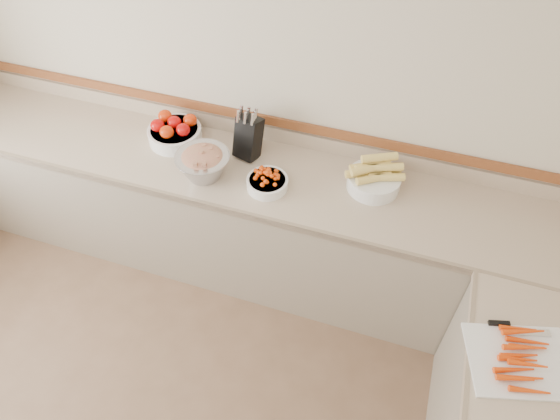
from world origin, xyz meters
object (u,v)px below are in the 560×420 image
(cherry_tomato_bowl, at_px, (268,182))
(cutting_board, at_px, (521,359))
(corn_bowl, at_px, (374,177))
(knife_block, at_px, (248,136))
(rhubarb_bowl, at_px, (203,163))
(tomato_bowl, at_px, (174,131))

(cherry_tomato_bowl, relative_size, cutting_board, 0.47)
(corn_bowl, bearing_deg, cherry_tomato_bowl, -161.60)
(knife_block, xyz_separation_m, cutting_board, (1.57, -0.89, -0.12))
(corn_bowl, relative_size, rhubarb_bowl, 1.05)
(knife_block, bearing_deg, corn_bowl, -3.57)
(cutting_board, bearing_deg, cherry_tomato_bowl, 154.26)
(cherry_tomato_bowl, xyz_separation_m, rhubarb_bowl, (-0.38, -0.02, 0.05))
(rhubarb_bowl, bearing_deg, cherry_tomato_bowl, 2.91)
(tomato_bowl, xyz_separation_m, rhubarb_bowl, (0.30, -0.23, 0.02))
(knife_block, xyz_separation_m, corn_bowl, (0.77, -0.05, -0.06))
(tomato_bowl, relative_size, corn_bowl, 1.01)
(tomato_bowl, relative_size, cherry_tomato_bowl, 1.40)
(tomato_bowl, bearing_deg, corn_bowl, -1.23)
(rhubarb_bowl, bearing_deg, corn_bowl, 12.36)
(tomato_bowl, height_order, corn_bowl, corn_bowl)
(knife_block, relative_size, tomato_bowl, 1.00)
(knife_block, distance_m, rhubarb_bowl, 0.32)
(tomato_bowl, height_order, cutting_board, tomato_bowl)
(cherry_tomato_bowl, distance_m, corn_bowl, 0.60)
(cutting_board, bearing_deg, corn_bowl, 133.34)
(rhubarb_bowl, height_order, cutting_board, rhubarb_bowl)
(tomato_bowl, distance_m, corn_bowl, 1.25)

